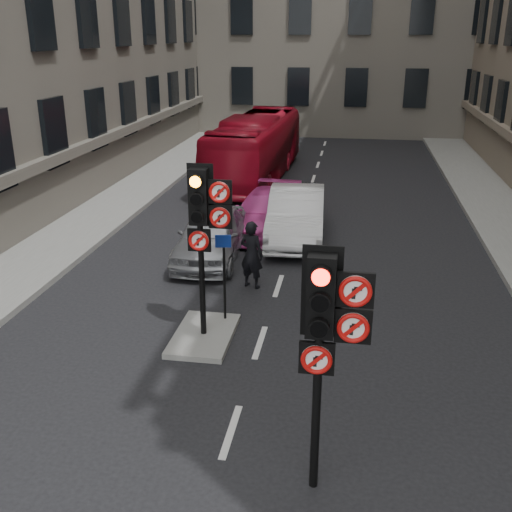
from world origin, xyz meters
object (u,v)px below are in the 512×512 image
(motorcycle, at_px, (313,283))
(motorcyclist, at_px, (252,255))
(car_silver, at_px, (211,235))
(bus_red, at_px, (256,148))
(info_sign, at_px, (224,265))
(car_pink, at_px, (265,212))
(car_white, at_px, (296,215))
(signal_near, at_px, (327,323))
(signal_far, at_px, (204,215))

(motorcycle, xyz_separation_m, motorcyclist, (-1.58, 0.65, 0.39))
(car_silver, height_order, bus_red, bus_red)
(car_silver, bearing_deg, info_sign, -73.87)
(bus_red, xyz_separation_m, motorcyclist, (1.83, -11.71, -0.51))
(car_pink, distance_m, bus_red, 7.34)
(car_white, height_order, motorcycle, car_white)
(car_white, distance_m, motorcycle, 4.68)
(car_white, relative_size, motorcycle, 2.96)
(car_white, relative_size, bus_red, 0.48)
(signal_near, height_order, info_sign, signal_near)
(motorcycle, relative_size, motorcyclist, 0.92)
(car_silver, relative_size, motorcyclist, 2.41)
(car_pink, bearing_deg, motorcycle, -64.20)
(car_silver, relative_size, bus_red, 0.42)
(signal_far, distance_m, motorcycle, 3.72)
(car_white, bearing_deg, info_sign, -102.29)
(car_silver, relative_size, car_white, 0.88)
(signal_far, xyz_separation_m, car_pink, (0.11, 7.41, -2.07))
(signal_near, height_order, signal_far, signal_far)
(signal_near, height_order, motorcyclist, signal_near)
(info_sign, bearing_deg, car_silver, 97.53)
(car_white, distance_m, motorcyclist, 4.00)
(signal_far, bearing_deg, info_sign, 73.89)
(motorcyclist, bearing_deg, signal_near, 127.44)
(signal_far, bearing_deg, car_white, 80.22)
(signal_far, bearing_deg, signal_near, -56.98)
(car_white, distance_m, car_pink, 1.24)
(signal_near, bearing_deg, info_sign, 116.72)
(signal_near, bearing_deg, bus_red, 102.12)
(car_pink, height_order, motorcycle, car_pink)
(signal_far, bearing_deg, bus_red, 95.44)
(car_pink, relative_size, motorcyclist, 2.52)
(info_sign, bearing_deg, bus_red, 86.79)
(car_pink, bearing_deg, bus_red, 107.56)
(car_silver, height_order, motorcycle, car_silver)
(car_pink, relative_size, info_sign, 2.24)
(motorcyclist, bearing_deg, motorcycle, 177.50)
(signal_far, height_order, motorcycle, signal_far)
(signal_far, height_order, car_silver, signal_far)
(signal_near, distance_m, car_pink, 11.84)
(signal_near, bearing_deg, car_pink, 102.28)
(car_silver, distance_m, bus_red, 9.93)
(car_white, relative_size, car_pink, 1.08)
(car_white, xyz_separation_m, info_sign, (-0.96, -6.05, 0.60))
(bus_red, height_order, motorcyclist, bus_red)
(bus_red, bearing_deg, info_sign, -80.42)
(signal_near, xyz_separation_m, info_sign, (-2.39, 4.74, -1.20))
(car_silver, bearing_deg, signal_far, -78.99)
(car_white, height_order, info_sign, info_sign)
(signal_far, xyz_separation_m, car_white, (1.17, 6.79, -1.92))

